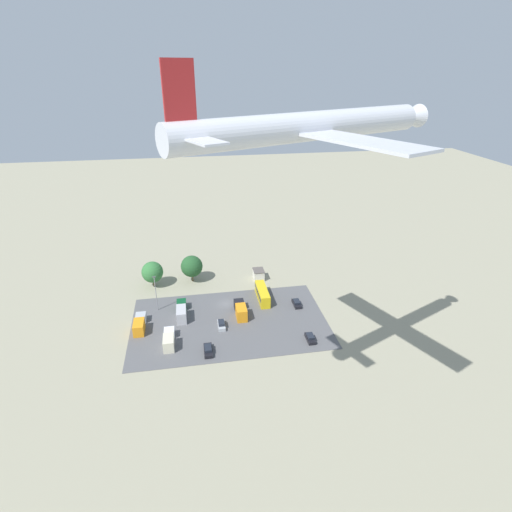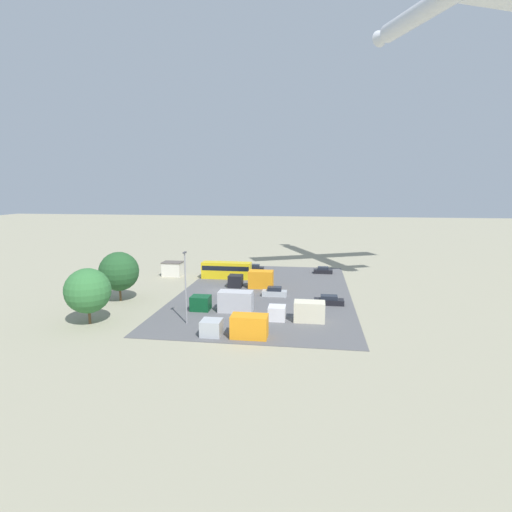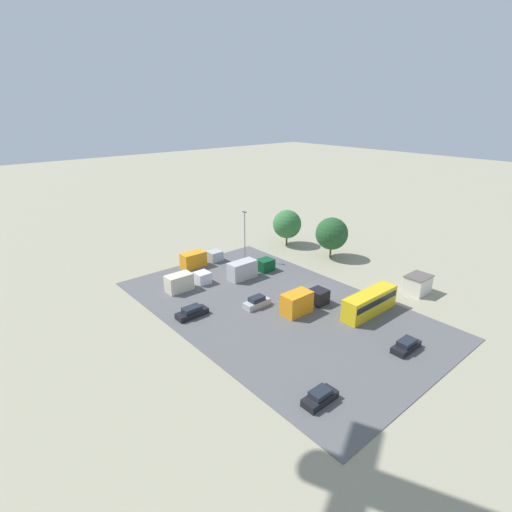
# 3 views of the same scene
# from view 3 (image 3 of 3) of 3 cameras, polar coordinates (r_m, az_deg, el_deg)

# --- Properties ---
(ground_plane) EXTENTS (400.00, 400.00, 0.00)m
(ground_plane) POSITION_cam_3_polar(r_m,az_deg,el_deg) (66.38, 8.23, -5.10)
(ground_plane) COLOR gray
(parking_lot_surface) EXTENTS (48.41, 29.68, 0.08)m
(parking_lot_surface) POSITION_cam_3_polar(r_m,az_deg,el_deg) (60.79, 2.81, -7.41)
(parking_lot_surface) COLOR #565659
(parking_lot_surface) RESTS_ON ground
(shed_building) EXTENTS (3.25, 4.17, 3.01)m
(shed_building) POSITION_cam_3_polar(r_m,az_deg,el_deg) (69.94, 22.11, -3.75)
(shed_building) COLOR silver
(shed_building) RESTS_ON ground
(bus) EXTENTS (2.59, 10.10, 3.36)m
(bus) POSITION_cam_3_polar(r_m,az_deg,el_deg) (60.69, 15.92, -6.34)
(bus) COLOR gold
(bus) RESTS_ON ground
(parked_car_0) EXTENTS (1.72, 4.21, 1.62)m
(parked_car_0) POSITION_cam_3_polar(r_m,az_deg,el_deg) (60.79, 0.11, -6.62)
(parked_car_0) COLOR #ADB2B7
(parked_car_0) RESTS_ON ground
(parked_car_1) EXTENTS (1.86, 4.70, 1.48)m
(parked_car_1) POSITION_cam_3_polar(r_m,az_deg,el_deg) (58.89, -9.13, -7.94)
(parked_car_1) COLOR black
(parked_car_1) RESTS_ON ground
(parked_car_2) EXTENTS (1.75, 4.03, 1.45)m
(parked_car_2) POSITION_cam_3_polar(r_m,az_deg,el_deg) (43.89, 9.13, -19.28)
(parked_car_2) COLOR black
(parked_car_2) RESTS_ON ground
(parked_car_3) EXTENTS (1.79, 4.33, 1.41)m
(parked_car_3) POSITION_cam_3_polar(r_m,az_deg,el_deg) (54.24, 20.65, -11.90)
(parked_car_3) COLOR black
(parked_car_3) RESTS_ON ground
(parked_truck_0) EXTENTS (2.48, 8.36, 2.84)m
(parked_truck_0) POSITION_cam_3_polar(r_m,az_deg,el_deg) (76.48, -8.07, -0.38)
(parked_truck_0) COLOR #ADB2B7
(parked_truck_0) RESTS_ON ground
(parked_truck_1) EXTENTS (2.41, 7.84, 2.81)m
(parked_truck_1) POSITION_cam_3_polar(r_m,az_deg,el_deg) (67.26, -9.99, -3.56)
(parked_truck_1) COLOR silver
(parked_truck_1) RESTS_ON ground
(parked_truck_2) EXTENTS (2.41, 9.38, 3.12)m
(parked_truck_2) POSITION_cam_3_polar(r_m,az_deg,el_deg) (70.91, -1.00, -1.79)
(parked_truck_2) COLOR #0C4723
(parked_truck_2) RESTS_ON ground
(parked_truck_3) EXTENTS (2.58, 8.30, 3.22)m
(parked_truck_3) POSITION_cam_3_polar(r_m,az_deg,el_deg) (59.76, 6.74, -6.43)
(parked_truck_3) COLOR black
(parked_truck_3) RESTS_ON ground
(tree_near_shed) EXTENTS (6.14, 6.14, 7.73)m
(tree_near_shed) POSITION_cam_3_polar(r_m,az_deg,el_deg) (86.47, 4.46, 4.56)
(tree_near_shed) COLOR brown
(tree_near_shed) RESTS_ON ground
(tree_apron_mid) EXTENTS (6.40, 6.40, 8.17)m
(tree_apron_mid) POSITION_cam_3_polar(r_m,az_deg,el_deg) (80.07, 10.76, 3.15)
(tree_apron_mid) COLOR brown
(tree_apron_mid) RESTS_ON ground
(light_pole_lot_centre) EXTENTS (0.90, 0.28, 9.94)m
(light_pole_lot_centre) POSITION_cam_3_polar(r_m,az_deg,el_deg) (76.50, -1.63, 3.09)
(light_pole_lot_centre) COLOR gray
(light_pole_lot_centre) RESTS_ON ground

